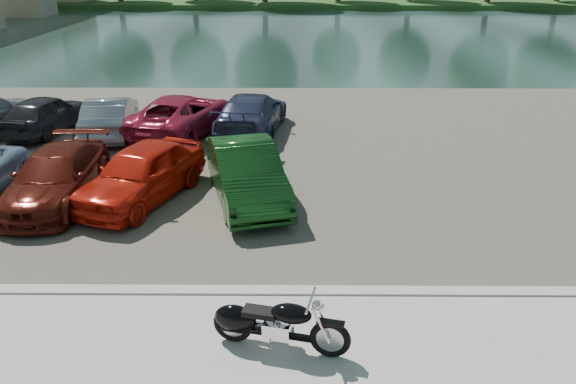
{
  "coord_description": "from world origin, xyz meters",
  "views": [
    {
      "loc": [
        0.38,
        -7.26,
        6.17
      ],
      "look_at": [
        0.28,
        4.57,
        1.1
      ],
      "focal_mm": 35.0,
      "sensor_mm": 36.0,
      "label": 1
    }
  ],
  "objects": [
    {
      "name": "ground",
      "position": [
        0.0,
        0.0,
        0.0
      ],
      "size": [
        200.0,
        200.0,
        0.0
      ],
      "primitive_type": "plane",
      "color": "#595447",
      "rests_on": "ground"
    },
    {
      "name": "kerb",
      "position": [
        0.0,
        2.0,
        0.07
      ],
      "size": [
        60.0,
        0.3,
        0.14
      ],
      "primitive_type": "cube",
      "color": "#9F9D96",
      "rests_on": "ground"
    },
    {
      "name": "parking_lot",
      "position": [
        0.0,
        11.0,
        0.02
      ],
      "size": [
        60.0,
        18.0,
        0.04
      ],
      "primitive_type": "cube",
      "color": "#48443A",
      "rests_on": "ground"
    },
    {
      "name": "river",
      "position": [
        0.0,
        40.0,
        0.0
      ],
      "size": [
        120.0,
        40.0,
        0.0
      ],
      "primitive_type": "cube",
      "color": "#192D29",
      "rests_on": "ground"
    },
    {
      "name": "far_bank",
      "position": [
        0.0,
        72.0,
        0.3
      ],
      "size": [
        120.0,
        24.0,
        0.6
      ],
      "primitive_type": "cube",
      "color": "#1D4418",
      "rests_on": "ground"
    },
    {
      "name": "motorcycle",
      "position": [
        -0.02,
        0.35,
        0.56
      ],
      "size": [
        2.3,
        0.91,
        1.05
      ],
      "rotation": [
        0.0,
        0.0,
        -0.23
      ],
      "color": "black",
      "rests_on": "promenade"
    },
    {
      "name": "car_3",
      "position": [
        -5.85,
        6.45,
        0.71
      ],
      "size": [
        1.93,
        4.66,
        1.35
      ],
      "primitive_type": "imported",
      "rotation": [
        0.0,
        0.0,
        0.01
      ],
      "color": "#4C130A",
      "rests_on": "parking_lot"
    },
    {
      "name": "car_4",
      "position": [
        -3.62,
        6.54,
        0.79
      ],
      "size": [
        3.21,
        4.75,
        1.5
      ],
      "primitive_type": "imported",
      "rotation": [
        0.0,
        0.0,
        -0.36
      ],
      "color": "red",
      "rests_on": "parking_lot"
    },
    {
      "name": "car_5",
      "position": [
        -0.84,
        6.56,
        0.8
      ],
      "size": [
        2.74,
        4.88,
        1.52
      ],
      "primitive_type": "imported",
      "rotation": [
        0.0,
        0.0,
        0.26
      ],
      "color": "#114013",
      "rests_on": "parking_lot"
    },
    {
      "name": "car_8",
      "position": [
        -8.65,
        12.6,
        0.74
      ],
      "size": [
        2.4,
        4.36,
        1.41
      ],
      "primitive_type": "imported",
      "rotation": [
        0.0,
        0.0,
        2.95
      ],
      "color": "black",
      "rests_on": "parking_lot"
    },
    {
      "name": "car_9",
      "position": [
        -6.16,
        12.28,
        0.74
      ],
      "size": [
        2.05,
        4.41,
        1.4
      ],
      "primitive_type": "imported",
      "rotation": [
        0.0,
        0.0,
        3.28
      ],
      "color": "slate",
      "rests_on": "parking_lot"
    },
    {
      "name": "car_10",
      "position": [
        -3.65,
        12.46,
        0.76
      ],
      "size": [
        3.65,
        5.64,
        1.44
      ],
      "primitive_type": "imported",
      "rotation": [
        0.0,
        0.0,
        2.88
      ],
      "color": "maroon",
      "rests_on": "parking_lot"
    },
    {
      "name": "car_11",
      "position": [
        -1.12,
        12.62,
        0.77
      ],
      "size": [
        2.71,
        5.26,
        1.46
      ],
      "primitive_type": "imported",
      "rotation": [
        0.0,
        0.0,
        3.01
      ],
      "color": "#282F4F",
      "rests_on": "parking_lot"
    }
  ]
}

